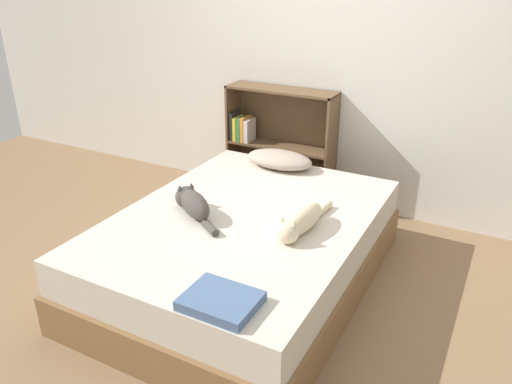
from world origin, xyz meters
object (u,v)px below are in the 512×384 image
at_px(cat_light, 300,221).
at_px(cat_dark, 193,203).
at_px(bookshelf, 278,142).
at_px(pillow, 279,159).
at_px(bed, 245,249).

relative_size(cat_light, cat_dark, 1.32).
bearing_deg(cat_light, bookshelf, -144.67).
distance_m(pillow, bookshelf, 0.54).
height_order(cat_light, cat_dark, cat_dark).
bearing_deg(cat_dark, pillow, -64.46).
relative_size(cat_dark, bookshelf, 0.47).
bearing_deg(bookshelf, pillow, -63.30).
xyz_separation_m(bed, cat_light, (0.40, -0.04, 0.32)).
height_order(cat_dark, bookshelf, bookshelf).
xyz_separation_m(bed, pillow, (-0.17, 0.85, 0.31)).
xyz_separation_m(pillow, cat_light, (0.56, -0.89, 0.01)).
bearing_deg(bed, pillow, 101.02).
distance_m(cat_light, cat_dark, 0.70).
xyz_separation_m(bed, cat_dark, (-0.30, -0.14, 0.32)).
distance_m(bed, cat_light, 0.51).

